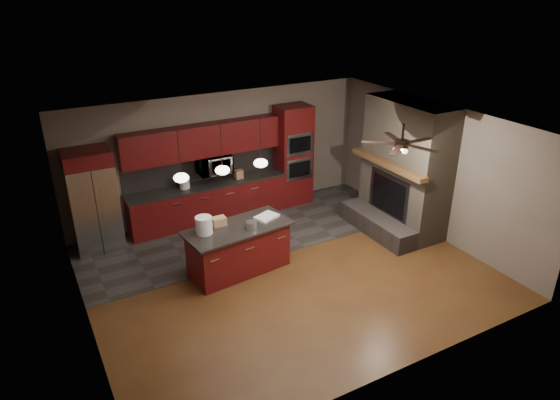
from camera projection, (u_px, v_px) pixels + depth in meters
ground at (286, 271)px, 9.36m from camera, size 7.00×7.00×0.00m
ceiling at (287, 126)px, 8.21m from camera, size 7.00×6.00×0.02m
back_wall at (221, 155)px, 11.18m from camera, size 7.00×0.02×2.80m
right_wall at (434, 170)px, 10.32m from camera, size 0.02×6.00×2.80m
left_wall at (77, 252)px, 7.25m from camera, size 0.02×6.00×2.80m
slate_tile_patch at (245, 232)px, 10.80m from camera, size 7.00×2.40×0.01m
fireplace_column at (403, 172)px, 10.48m from camera, size 1.30×2.10×2.80m
back_cabinetry at (207, 183)px, 10.98m from camera, size 3.59×0.64×2.20m
oven_tower at (293, 155)px, 11.77m from camera, size 0.80×0.63×2.38m
microwave at (214, 164)px, 10.90m from camera, size 0.73×0.41×0.50m
refrigerator at (93, 201)px, 9.76m from camera, size 0.89×0.75×2.08m
kitchen_island at (239, 249)px, 9.20m from camera, size 2.05×1.11×0.92m
white_bucket at (204, 225)px, 8.73m from camera, size 0.37×0.37×0.32m
paint_can at (251, 225)px, 8.93m from camera, size 0.20×0.20×0.13m
paint_tray at (266, 217)px, 9.35m from camera, size 0.50×0.43×0.04m
cardboard_box at (219, 221)px, 9.04m from camera, size 0.25×0.18×0.16m
counter_bucket at (184, 183)px, 10.66m from camera, size 0.26×0.26×0.25m
counter_box at (239, 174)px, 11.18m from camera, size 0.18×0.14×0.19m
pendant_left at (181, 178)px, 8.39m from camera, size 0.26×0.26×0.92m
pendant_center at (222, 170)px, 8.72m from camera, size 0.26×0.26×0.92m
pendant_right at (261, 163)px, 9.05m from camera, size 0.26×0.26×0.92m
ceiling_fan at (402, 143)px, 8.50m from camera, size 1.27×1.33×0.41m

